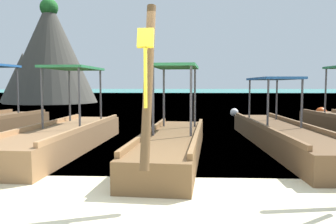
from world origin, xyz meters
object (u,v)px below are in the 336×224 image
karst_rock (47,54)px  mooring_buoy_far (234,112)px  longtail_boat_yellow_ribbon (173,142)px  mooring_buoy_near (321,113)px  longtail_boat_turquoise_ribbon (64,136)px  longtail_boat_orange_ribbon (282,134)px

karst_rock → mooring_buoy_far: (14.14, -12.47, -3.96)m
longtail_boat_yellow_ribbon → mooring_buoy_near: size_ratio=11.42×
longtail_boat_yellow_ribbon → mooring_buoy_near: 10.85m
longtail_boat_turquoise_ribbon → mooring_buoy_near: (9.09, 7.98, -0.08)m
longtail_boat_orange_ribbon → mooring_buoy_near: size_ratio=14.67×
longtail_boat_yellow_ribbon → longtail_boat_orange_ribbon: longtail_boat_yellow_ribbon is taller
longtail_boat_yellow_ribbon → mooring_buoy_far: bearing=74.0°
longtail_boat_turquoise_ribbon → karst_rock: size_ratio=0.68×
mooring_buoy_far → mooring_buoy_near: bearing=-8.8°
longtail_boat_yellow_ribbon → mooring_buoy_far: (2.65, 9.28, -0.12)m
longtail_boat_orange_ribbon → mooring_buoy_near: longtail_boat_orange_ribbon is taller
longtail_boat_turquoise_ribbon → mooring_buoy_far: size_ratio=15.03×
longtail_boat_yellow_ribbon → karst_rock: karst_rock is taller
longtail_boat_yellow_ribbon → mooring_buoy_near: longtail_boat_yellow_ribbon is taller
karst_rock → mooring_buoy_near: karst_rock is taller
mooring_buoy_near → mooring_buoy_far: bearing=171.2°
longtail_boat_orange_ribbon → mooring_buoy_far: 7.96m
mooring_buoy_near → mooring_buoy_far: 3.90m
longtail_boat_yellow_ribbon → mooring_buoy_near: bearing=53.1°
longtail_boat_turquoise_ribbon → longtail_boat_orange_ribbon: 5.26m
mooring_buoy_far → longtail_boat_orange_ribbon: bearing=-90.1°
longtail_boat_orange_ribbon → mooring_buoy_far: size_ratio=18.50×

